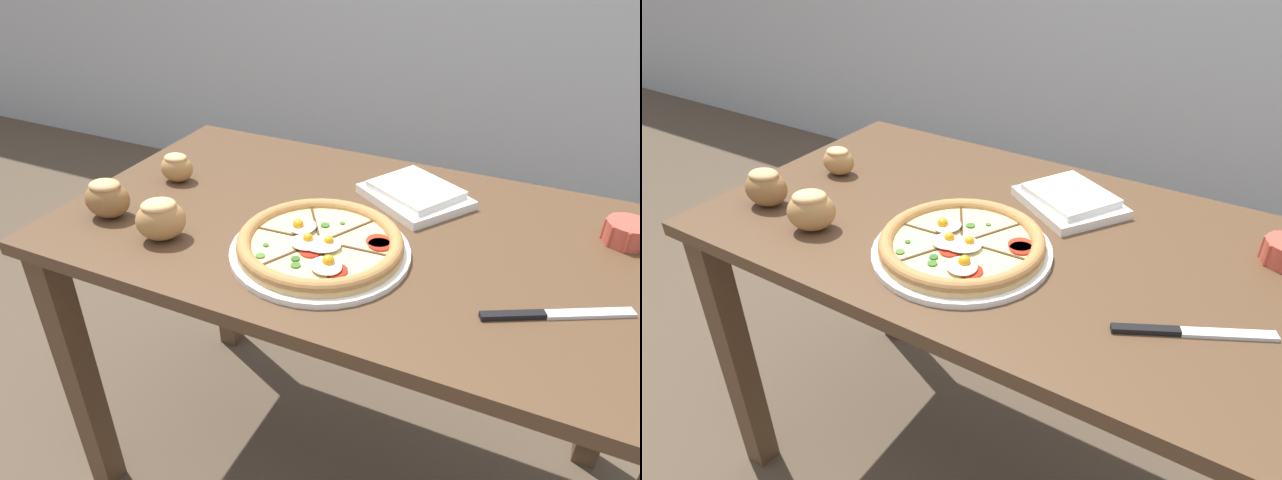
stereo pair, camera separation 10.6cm
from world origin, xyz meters
TOP-DOWN VIEW (x-y plane):
  - ground_plane at (0.00, 0.00)m, footprint 12.00×12.00m
  - dining_table at (0.00, 0.00)m, footprint 1.25×0.71m
  - pizza at (-0.03, -0.13)m, footprint 0.34×0.34m
  - napkin_folded at (0.06, 0.16)m, footprint 0.27×0.26m
  - bread_piece_near at (-0.50, -0.18)m, footprint 0.11×0.09m
  - bread_piece_mid at (-0.34, -0.21)m, footprint 0.12×0.12m
  - bread_piece_far at (-0.47, 0.02)m, footprint 0.09×0.07m
  - knife_main at (0.39, -0.13)m, footprint 0.23×0.13m

SIDE VIEW (x-z plane):
  - ground_plane at x=0.00m, z-range 0.00..0.00m
  - dining_table at x=0.00m, z-range 0.26..1.02m
  - knife_main at x=0.39m, z-range 0.76..0.77m
  - napkin_folded at x=0.06m, z-range 0.76..0.80m
  - pizza at x=-0.03m, z-range 0.76..0.81m
  - bread_piece_far at x=-0.47m, z-range 0.77..0.83m
  - bread_piece_near at x=-0.50m, z-range 0.77..0.85m
  - bread_piece_mid at x=-0.34m, z-range 0.77..0.85m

